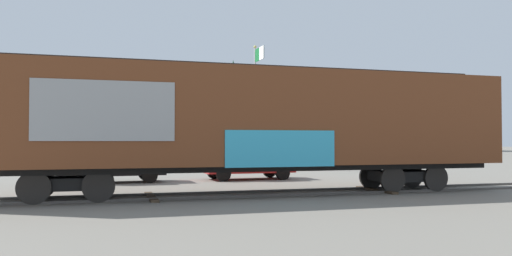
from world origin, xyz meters
TOP-DOWN VIEW (x-y plane):
  - ground_plane at (0.00, 0.00)m, footprint 260.00×260.00m
  - track at (1.33, -0.09)m, footprint 60.01×4.59m
  - freight_car at (-0.61, -0.00)m, footprint 17.26×3.79m
  - flagpole at (4.13, 12.99)m, footprint 0.18×1.68m
  - hillside at (0.02, 78.21)m, footprint 121.93×42.34m
  - parked_car_black at (-4.68, 6.60)m, footprint 4.37×1.90m
  - parked_car_red at (1.32, 6.47)m, footprint 4.08×1.98m

SIDE VIEW (x-z plane):
  - ground_plane at x=0.00m, z-range 0.00..0.00m
  - track at x=1.33m, z-range 0.00..0.08m
  - parked_car_red at x=1.32m, z-range -0.03..1.68m
  - parked_car_black at x=-4.68m, z-range -0.03..1.81m
  - freight_car at x=-0.61m, z-range 0.30..4.54m
  - flagpole at x=4.13m, z-range 1.15..8.73m
  - hillside at x=0.02m, z-range -2.12..12.86m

